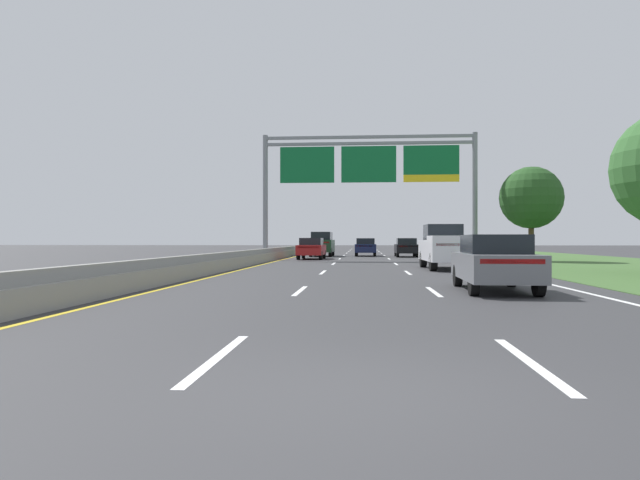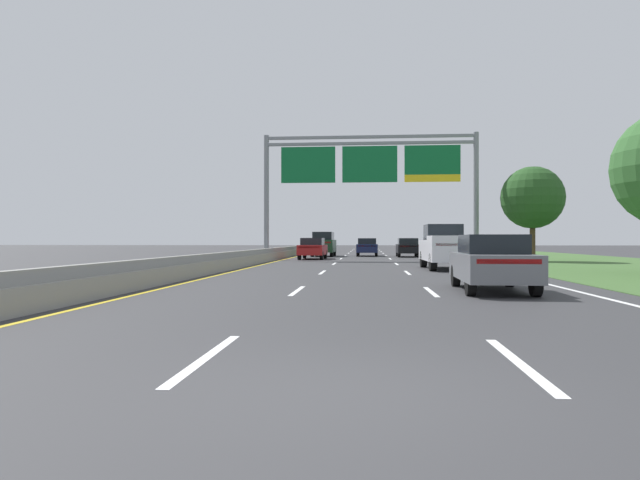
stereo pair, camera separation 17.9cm
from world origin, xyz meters
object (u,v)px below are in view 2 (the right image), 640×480
at_px(car_red_left_lane_sedan, 313,248).
at_px(car_black_right_lane_sedan, 408,247).
at_px(overhead_sign_gantry, 370,170).
at_px(car_grey_right_lane_sedan, 492,262).
at_px(pickup_truck_white, 445,247).
at_px(car_navy_centre_lane_sedan, 367,247).
at_px(car_darkgreen_left_lane_suv, 324,244).
at_px(roadside_tree_mid, 533,198).

bearing_deg(car_red_left_lane_sedan, car_black_right_lane_sedan, -48.98).
height_order(overhead_sign_gantry, car_grey_right_lane_sedan, overhead_sign_gantry).
relative_size(pickup_truck_white, car_navy_centre_lane_sedan, 1.23).
bearing_deg(overhead_sign_gantry, car_darkgreen_left_lane_suv, 113.28).
bearing_deg(car_darkgreen_left_lane_suv, overhead_sign_gantry, -155.88).
relative_size(car_black_right_lane_sedan, roadside_tree_mid, 0.70).
bearing_deg(car_navy_centre_lane_sedan, car_black_right_lane_sedan, -121.60).
relative_size(pickup_truck_white, car_black_right_lane_sedan, 1.23).
relative_size(pickup_truck_white, car_grey_right_lane_sedan, 1.22).
relative_size(car_darkgreen_left_lane_suv, car_red_left_lane_sedan, 1.07).
distance_m(car_navy_centre_lane_sedan, roadside_tree_mid, 16.33).
distance_m(car_navy_centre_lane_sedan, car_black_right_lane_sedan, 4.02).
bearing_deg(car_darkgreen_left_lane_suv, car_black_right_lane_sedan, -97.03).
height_order(car_darkgreen_left_lane_suv, roadside_tree_mid, roadside_tree_mid).
bearing_deg(car_red_left_lane_sedan, car_darkgreen_left_lane_suv, -1.04).
xyz_separation_m(car_darkgreen_left_lane_suv, car_navy_centre_lane_sedan, (3.77, 1.13, -0.28)).
xyz_separation_m(overhead_sign_gantry, car_navy_centre_lane_sedan, (-0.17, 10.30, -5.52)).
bearing_deg(pickup_truck_white, car_darkgreen_left_lane_suv, 18.83).
height_order(overhead_sign_gantry, car_black_right_lane_sedan, overhead_sign_gantry).
bearing_deg(car_grey_right_lane_sedan, car_red_left_lane_sedan, 17.94).
distance_m(overhead_sign_gantry, car_grey_right_lane_sedan, 24.56).
xyz_separation_m(car_darkgreen_left_lane_suv, car_black_right_lane_sedan, (7.18, -0.99, -0.28)).
bearing_deg(pickup_truck_white, car_red_left_lane_sedan, 28.61).
bearing_deg(car_navy_centre_lane_sedan, pickup_truck_white, -169.97).
relative_size(car_darkgreen_left_lane_suv, car_black_right_lane_sedan, 1.07).
distance_m(car_red_left_lane_sedan, car_black_right_lane_sedan, 9.71).
relative_size(car_red_left_lane_sedan, car_grey_right_lane_sedan, 1.00).
height_order(pickup_truck_white, car_grey_right_lane_sedan, pickup_truck_white).
xyz_separation_m(pickup_truck_white, roadside_tree_mid, (7.13, 10.49, 3.15)).
relative_size(overhead_sign_gantry, car_red_left_lane_sedan, 3.40).
bearing_deg(car_darkgreen_left_lane_suv, car_red_left_lane_sedan, 178.80).
height_order(pickup_truck_white, roadside_tree_mid, roadside_tree_mid).
distance_m(car_red_left_lane_sedan, car_grey_right_lane_sedan, 26.71).
bearing_deg(overhead_sign_gantry, car_black_right_lane_sedan, 68.41).
bearing_deg(overhead_sign_gantry, car_red_left_lane_sedan, 155.30).
xyz_separation_m(car_black_right_lane_sedan, roadside_tree_mid, (7.51, -9.53, 3.40)).
height_order(car_grey_right_lane_sedan, car_black_right_lane_sedan, same).
xyz_separation_m(car_navy_centre_lane_sedan, car_red_left_lane_sedan, (-4.03, -8.37, 0.00)).
distance_m(car_grey_right_lane_sedan, roadside_tree_mid, 23.81).
bearing_deg(pickup_truck_white, car_black_right_lane_sedan, 0.13).
bearing_deg(car_grey_right_lane_sedan, car_navy_centre_lane_sedan, 7.48).
height_order(car_navy_centre_lane_sedan, car_black_right_lane_sedan, same).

